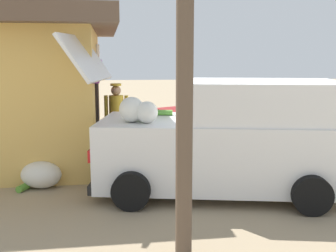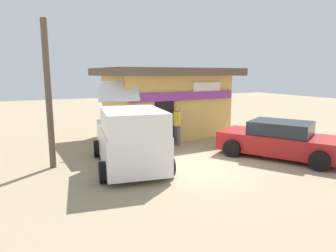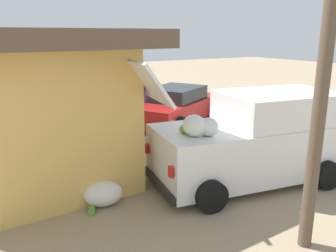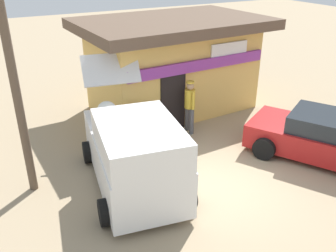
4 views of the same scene
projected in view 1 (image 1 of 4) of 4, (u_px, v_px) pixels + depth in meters
name	position (u px, v px, depth m)	size (l,w,h in m)	color
ground_plane	(246.00, 160.00, 9.73)	(60.00, 60.00, 0.00)	#9E896B
storefront_bar	(28.00, 83.00, 10.07)	(6.73, 4.62, 3.31)	#E0B259
delivery_van	(228.00, 138.00, 7.30)	(2.70, 4.88, 2.77)	white
parked_sedan	(228.00, 113.00, 12.75)	(3.73, 4.65, 1.34)	maroon
vendor_standing	(116.00, 115.00, 9.87)	(0.37, 0.57, 1.75)	#4C4C51
customer_bending	(130.00, 137.00, 8.31)	(0.62, 0.75, 1.32)	#4C4C51
unloaded_banana_pile	(41.00, 175.00, 7.67)	(0.77, 0.86, 0.49)	silver
paint_bucket	(154.00, 131.00, 12.28)	(0.33, 0.33, 0.37)	silver
utility_pole	(185.00, 60.00, 4.70)	(0.20, 0.20, 4.74)	brown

